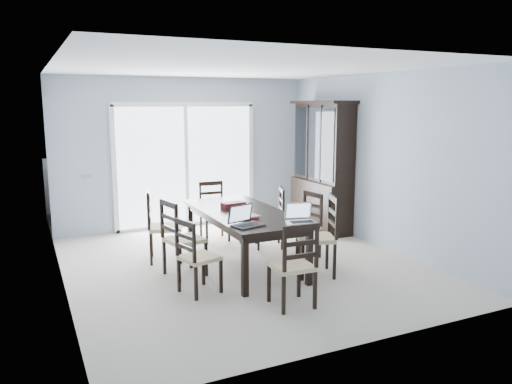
% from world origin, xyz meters
% --- Properties ---
extents(floor, '(5.00, 5.00, 0.00)m').
position_xyz_m(floor, '(0.00, 0.00, 0.00)').
color(floor, '#BFB2A4').
rests_on(floor, ground).
extents(ceiling, '(5.00, 5.00, 0.00)m').
position_xyz_m(ceiling, '(0.00, 0.00, 2.60)').
color(ceiling, white).
rests_on(ceiling, back_wall).
extents(back_wall, '(4.50, 0.02, 2.60)m').
position_xyz_m(back_wall, '(0.00, 2.50, 1.30)').
color(back_wall, '#98A7B6').
rests_on(back_wall, floor).
extents(wall_left, '(0.02, 5.00, 2.60)m').
position_xyz_m(wall_left, '(-2.25, 0.00, 1.30)').
color(wall_left, '#98A7B6').
rests_on(wall_left, floor).
extents(wall_right, '(0.02, 5.00, 2.60)m').
position_xyz_m(wall_right, '(2.25, 0.00, 1.30)').
color(wall_right, '#98A7B6').
rests_on(wall_right, floor).
extents(balcony, '(4.50, 2.00, 0.10)m').
position_xyz_m(balcony, '(0.00, 3.50, -0.05)').
color(balcony, gray).
rests_on(balcony, ground).
extents(railing, '(4.50, 0.06, 1.10)m').
position_xyz_m(railing, '(0.00, 4.50, 0.55)').
color(railing, '#99999E').
rests_on(railing, balcony).
extents(dining_table, '(1.00, 2.20, 0.75)m').
position_xyz_m(dining_table, '(0.00, 0.00, 0.67)').
color(dining_table, black).
rests_on(dining_table, floor).
extents(china_hutch, '(0.50, 1.38, 2.20)m').
position_xyz_m(china_hutch, '(2.02, 1.25, 1.07)').
color(china_hutch, black).
rests_on(china_hutch, floor).
extents(sliding_door, '(2.52, 0.05, 2.18)m').
position_xyz_m(sliding_door, '(0.00, 2.48, 1.09)').
color(sliding_door, silver).
rests_on(sliding_door, floor).
extents(chair_left_near, '(0.49, 0.48, 1.02)m').
position_xyz_m(chair_left_near, '(-0.93, -0.69, 0.54)').
color(chair_left_near, black).
rests_on(chair_left_near, floor).
extents(chair_left_mid, '(0.52, 0.51, 1.14)m').
position_xyz_m(chair_left_mid, '(-0.92, -0.05, 0.60)').
color(chair_left_mid, black).
rests_on(chair_left_mid, floor).
extents(chair_left_far, '(0.54, 0.53, 1.15)m').
position_xyz_m(chair_left_far, '(-0.98, 0.70, 0.61)').
color(chair_left_far, black).
rests_on(chair_left_far, floor).
extents(chair_right_near, '(0.58, 0.57, 1.18)m').
position_xyz_m(chair_right_near, '(0.78, -0.74, 0.62)').
color(chair_right_near, black).
rests_on(chair_right_near, floor).
extents(chair_right_mid, '(0.47, 0.46, 1.05)m').
position_xyz_m(chair_right_mid, '(1.00, 0.02, 0.56)').
color(chair_right_mid, black).
rests_on(chair_right_mid, floor).
extents(chair_right_far, '(0.51, 0.51, 1.05)m').
position_xyz_m(chair_right_far, '(0.80, 0.63, 0.55)').
color(chair_right_far, black).
rests_on(chair_right_far, floor).
extents(chair_end_near, '(0.43, 0.44, 1.09)m').
position_xyz_m(chair_end_near, '(-0.07, -1.54, 0.58)').
color(chair_end_near, black).
rests_on(chair_end_near, floor).
extents(chair_end_far, '(0.43, 0.44, 1.06)m').
position_xyz_m(chair_end_far, '(0.11, 1.47, 0.56)').
color(chair_end_far, black).
rests_on(chair_end_far, floor).
extents(laptop_dark, '(0.40, 0.33, 0.24)m').
position_xyz_m(laptop_dark, '(-0.28, -0.77, 0.81)').
color(laptop_dark, black).
rests_on(laptop_dark, dining_table).
extents(laptop_silver, '(0.38, 0.30, 0.23)m').
position_xyz_m(laptop_silver, '(0.37, -0.90, 0.81)').
color(laptop_silver, '#BABABD').
rests_on(laptop_silver, dining_table).
extents(book_stack, '(0.25, 0.20, 0.04)m').
position_xyz_m(book_stack, '(-0.11, -0.42, 0.77)').
color(book_stack, maroon).
rests_on(book_stack, dining_table).
extents(cell_phone, '(0.11, 0.06, 0.01)m').
position_xyz_m(cell_phone, '(0.15, -1.00, 0.76)').
color(cell_phone, black).
rests_on(cell_phone, dining_table).
extents(game_box, '(0.34, 0.21, 0.08)m').
position_xyz_m(game_box, '(-0.04, 0.25, 0.79)').
color(game_box, '#480E12').
rests_on(game_box, dining_table).
extents(hot_tub, '(2.16, 1.98, 1.02)m').
position_xyz_m(hot_tub, '(-0.88, 3.47, 0.51)').
color(hot_tub, brown).
rests_on(hot_tub, balcony).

